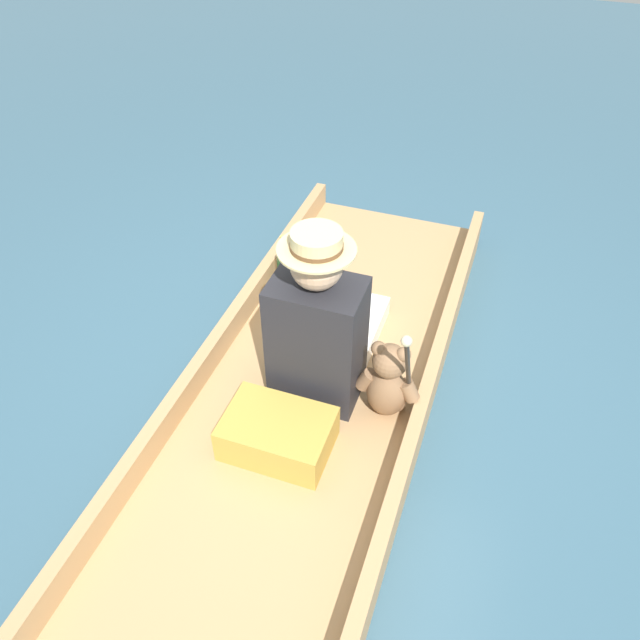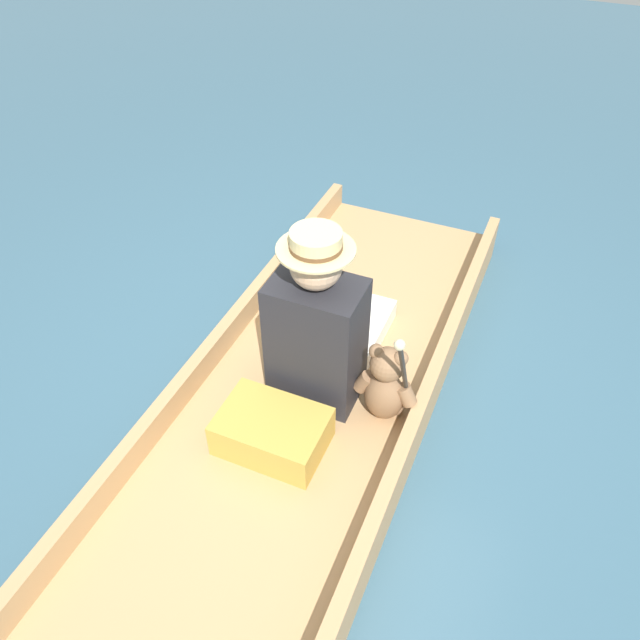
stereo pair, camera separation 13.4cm
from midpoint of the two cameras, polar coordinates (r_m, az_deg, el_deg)
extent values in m
plane|color=#385B70|center=(3.14, -1.58, -7.37)|extent=(16.00, 16.00, 0.00)
cube|color=tan|center=(3.09, -1.60, -6.48)|extent=(1.11, 3.15, 0.15)
cube|color=tan|center=(3.16, -10.61, -2.30)|extent=(0.06, 3.15, 0.14)
cube|color=tan|center=(2.89, 8.20, -7.13)|extent=(0.06, 3.15, 0.14)
cube|color=#B7933D|center=(2.73, -5.32, -10.35)|extent=(0.46, 0.32, 0.17)
cube|color=white|center=(3.22, 0.92, -0.83)|extent=(0.36, 0.52, 0.11)
cube|color=#232328|center=(2.76, -1.67, -2.04)|extent=(0.40, 0.27, 0.64)
cube|color=beige|center=(2.83, -0.69, 0.50)|extent=(0.04, 0.01, 0.35)
cube|color=white|center=(2.84, -2.79, 1.46)|extent=(0.02, 0.01, 0.38)
cube|color=white|center=(2.78, 1.42, 0.48)|extent=(0.02, 0.01, 0.38)
sphere|color=tan|center=(2.49, -1.86, 5.11)|extent=(0.22, 0.22, 0.22)
cylinder|color=#CCB77F|center=(2.44, -1.90, 6.45)|extent=(0.32, 0.32, 0.01)
cylinder|color=#CCB77F|center=(2.42, -1.92, 7.26)|extent=(0.21, 0.21, 0.07)
cylinder|color=brown|center=(2.43, -1.91, 6.78)|extent=(0.21, 0.21, 0.02)
ellipsoid|color=#846042|center=(2.81, 4.75, -6.61)|extent=(0.18, 0.15, 0.27)
sphere|color=#846042|center=(2.67, 4.98, -3.81)|extent=(0.15, 0.15, 0.15)
sphere|color=brown|center=(2.72, 5.34, -3.05)|extent=(0.06, 0.06, 0.06)
sphere|color=#846042|center=(2.64, 3.92, -2.65)|extent=(0.06, 0.06, 0.06)
sphere|color=#846042|center=(2.62, 6.19, -3.19)|extent=(0.06, 0.06, 0.06)
cylinder|color=#846042|center=(2.79, 2.89, -5.49)|extent=(0.10, 0.07, 0.12)
cylinder|color=#846042|center=(2.77, 6.73, -6.43)|extent=(0.10, 0.07, 0.12)
sphere|color=#846042|center=(2.92, 3.93, -7.16)|extent=(0.08, 0.08, 0.08)
sphere|color=#846042|center=(2.90, 5.77, -7.62)|extent=(0.08, 0.08, 0.08)
cylinder|color=silver|center=(3.38, -3.72, 0.43)|extent=(0.08, 0.08, 0.01)
cylinder|color=silver|center=(3.36, -3.75, 0.85)|extent=(0.01, 0.01, 0.06)
cone|color=silver|center=(3.33, -3.78, 1.49)|extent=(0.09, 0.09, 0.04)
cylinder|color=#2D2823|center=(2.62, 6.62, -4.96)|extent=(0.02, 0.34, 0.68)
sphere|color=beige|center=(2.27, 6.25, -1.97)|extent=(0.04, 0.04, 0.04)
cylinder|color=#1E4723|center=(3.53, -4.43, 4.69)|extent=(0.07, 0.07, 0.22)
cone|color=#1E4723|center=(3.44, -4.57, 6.77)|extent=(0.07, 0.07, 0.09)
cylinder|color=gold|center=(3.41, -4.61, 7.42)|extent=(0.03, 0.03, 0.03)
camera|label=1|loc=(0.07, -91.41, -1.25)|focal=35.00mm
camera|label=2|loc=(0.07, 88.59, 1.25)|focal=35.00mm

